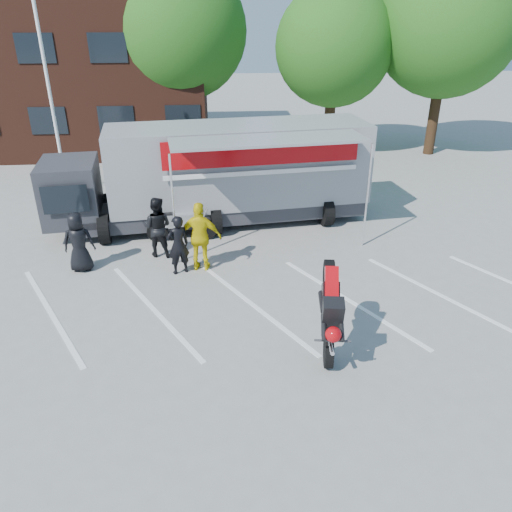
{
  "coord_description": "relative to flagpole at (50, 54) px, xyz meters",
  "views": [
    {
      "loc": [
        -0.55,
        -9.35,
        6.47
      ],
      "look_at": [
        0.29,
        1.05,
        1.3
      ],
      "focal_mm": 35.0,
      "sensor_mm": 36.0,
      "label": 1
    }
  ],
  "objects": [
    {
      "name": "ground",
      "position": [
        6.24,
        -10.0,
        -5.05
      ],
      "size": [
        100.0,
        100.0,
        0.0
      ],
      "primitive_type": "plane",
      "color": "gray",
      "rests_on": "ground"
    },
    {
      "name": "parking_bay_lines",
      "position": [
        6.24,
        -9.0,
        -5.05
      ],
      "size": [
        18.09,
        13.33,
        0.01
      ],
      "primitive_type": "cube",
      "rotation": [
        0.0,
        0.0,
        0.52
      ],
      "color": "white",
      "rests_on": "ground"
    },
    {
      "name": "office_building",
      "position": [
        -3.76,
        8.0,
        -1.55
      ],
      "size": [
        18.0,
        8.0,
        7.0
      ],
      "primitive_type": "cube",
      "color": "#472217",
      "rests_on": "ground"
    },
    {
      "name": "flagpole",
      "position": [
        0.0,
        0.0,
        0.0
      ],
      "size": [
        1.61,
        0.12,
        8.0
      ],
      "color": "white",
      "rests_on": "ground"
    },
    {
      "name": "tree_left",
      "position": [
        4.24,
        6.0,
        0.51
      ],
      "size": [
        6.12,
        6.12,
        8.64
      ],
      "color": "#382314",
      "rests_on": "ground"
    },
    {
      "name": "tree_mid",
      "position": [
        11.24,
        5.0,
        -0.11
      ],
      "size": [
        5.44,
        5.44,
        7.68
      ],
      "color": "#382314",
      "rests_on": "ground"
    },
    {
      "name": "tree_right",
      "position": [
        16.24,
        4.5,
        0.82
      ],
      "size": [
        6.46,
        6.46,
        9.12
      ],
      "color": "#382314",
      "rests_on": "ground"
    },
    {
      "name": "transporter_truck",
      "position": [
        5.92,
        -3.61,
        -5.05
      ],
      "size": [
        10.68,
        6.12,
        3.23
      ],
      "primitive_type": null,
      "rotation": [
        0.0,
        0.0,
        0.13
      ],
      "color": "gray",
      "rests_on": "ground"
    },
    {
      "name": "parked_motorcycle",
      "position": [
        4.55,
        -5.04,
        -5.05
      ],
      "size": [
        2.21,
        0.8,
        1.15
      ],
      "primitive_type": null,
      "rotation": [
        0.0,
        0.0,
        1.6
      ],
      "color": "#B8B8BD",
      "rests_on": "ground"
    },
    {
      "name": "stunt_bike_rider",
      "position": [
        7.87,
        -10.75,
        -5.05
      ],
      "size": [
        1.11,
        1.95,
        2.17
      ],
      "primitive_type": null,
      "rotation": [
        0.0,
        0.0,
        -0.13
      ],
      "color": "black",
      "rests_on": "ground"
    },
    {
      "name": "spectator_leather_a",
      "position": [
        1.9,
        -6.8,
        -4.22
      ],
      "size": [
        0.87,
        0.61,
        1.67
      ],
      "primitive_type": "imported",
      "rotation": [
        0.0,
        0.0,
        3.24
      ],
      "color": "black",
      "rests_on": "ground"
    },
    {
      "name": "spectator_leather_b",
      "position": [
        4.59,
        -7.18,
        -4.22
      ],
      "size": [
        0.71,
        0.6,
        1.66
      ],
      "primitive_type": "imported",
      "rotation": [
        0.0,
        0.0,
        3.54
      ],
      "color": "black",
      "rests_on": "ground"
    },
    {
      "name": "spectator_leather_c",
      "position": [
        3.93,
        -6.03,
        -4.17
      ],
      "size": [
        0.98,
        0.83,
        1.77
      ],
      "primitive_type": "imported",
      "rotation": [
        0.0,
        0.0,
        2.94
      ],
      "color": "black",
      "rests_on": "ground"
    },
    {
      "name": "spectator_hivis",
      "position": [
        5.19,
        -7.02,
        -4.08
      ],
      "size": [
        1.2,
        0.65,
        1.94
      ],
      "primitive_type": "imported",
      "rotation": [
        0.0,
        0.0,
        2.98
      ],
      "color": "yellow",
      "rests_on": "ground"
    }
  ]
}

